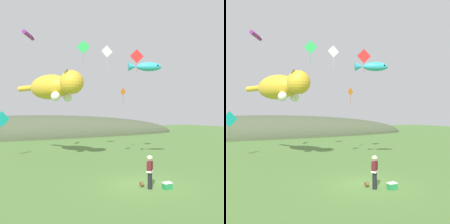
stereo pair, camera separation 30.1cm
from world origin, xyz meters
TOP-DOWN VIEW (x-y plane):
  - ground_plane at (0.00, 0.00)m, footprint 120.00×120.00m
  - distant_hill_ridge at (0.00, 33.00)m, footprint 58.21×11.18m
  - festival_attendant at (-0.07, -0.66)m, footprint 0.49×0.47m
  - kite_spool at (-0.24, -0.13)m, footprint 0.15×0.28m
  - picnic_cooler at (0.75, -1.09)m, footprint 0.49×0.33m
  - kite_giant_cat at (-2.48, 10.65)m, footprint 4.61×8.14m
  - kite_fish_windsock at (3.74, 5.33)m, footprint 2.81×1.81m
  - kite_tube_streamer at (-4.46, 12.27)m, footprint 1.42×2.03m
  - kite_diamond_white at (0.69, 6.28)m, footprint 0.98×0.05m
  - kite_diamond_teal at (-6.69, 12.70)m, footprint 1.34×0.65m
  - kite_diamond_green at (0.92, 12.38)m, footprint 1.20×0.75m
  - kite_diamond_red at (4.98, 8.55)m, footprint 1.32×0.42m
  - kite_diamond_orange at (4.76, 10.87)m, footprint 0.80×0.34m

SIDE VIEW (x-z plane):
  - ground_plane at x=0.00m, z-range 0.00..0.00m
  - distant_hill_ridge at x=0.00m, z-range -3.79..3.79m
  - kite_spool at x=-0.24m, z-range 0.00..0.28m
  - picnic_cooler at x=0.75m, z-range 0.00..0.36m
  - festival_attendant at x=-0.07m, z-range 0.07..1.84m
  - kite_diamond_teal at x=-6.69m, z-range 2.36..4.74m
  - kite_diamond_orange at x=4.76m, z-range 5.43..7.19m
  - kite_giant_cat at x=-2.48m, z-range 5.15..7.81m
  - kite_fish_windsock at x=3.74m, z-range 7.50..8.34m
  - kite_diamond_white at x=0.69m, z-range 8.08..9.96m
  - kite_diamond_red at x=4.98m, z-range 8.43..10.71m
  - kite_diamond_green at x=0.92m, z-range 9.73..12.03m
  - kite_tube_streamer at x=-4.46m, z-range 11.09..11.52m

